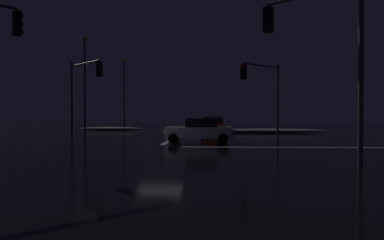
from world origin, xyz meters
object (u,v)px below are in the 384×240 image
sedan_black (211,125)px  sedan_white_crossing (199,130)px  traffic_signal_nw (83,84)px  traffic_signal_se (318,41)px  streetlamp_left_far (124,88)px  sedan_orange (213,127)px  streetlamp_left_near (85,78)px  traffic_signal_ne (263,86)px  sedan_gray (213,123)px

sedan_black → sedan_white_crossing: size_ratio=1.00×
sedan_black → traffic_signal_nw: size_ratio=0.74×
traffic_signal_se → streetlamp_left_far: size_ratio=0.72×
sedan_orange → traffic_signal_se: 18.00m
sedan_orange → traffic_signal_nw: size_ratio=0.74×
sedan_white_crossing → streetlamp_left_far: streetlamp_left_far is taller
sedan_orange → sedan_black: 5.82m
streetlamp_left_near → traffic_signal_se: bearing=-52.2°
sedan_orange → traffic_signal_ne: 6.00m
sedan_orange → sedan_white_crossing: bearing=-97.9°
streetlamp_left_far → traffic_signal_se: bearing=-66.7°
traffic_signal_ne → sedan_black: bearing=111.5°
traffic_signal_ne → traffic_signal_nw: bearing=-179.6°
sedan_gray → streetlamp_left_far: bearing=151.9°
traffic_signal_se → streetlamp_left_far: 39.23m
sedan_orange → traffic_signal_ne: traffic_signal_ne is taller
sedan_orange → sedan_black: (-0.15, 5.81, 0.00)m
sedan_orange → traffic_signal_se: bearing=-77.7°
sedan_gray → streetlamp_left_far: (-11.82, 6.32, 4.52)m
sedan_black → traffic_signal_nw: traffic_signal_nw is taller
sedan_black → streetlamp_left_near: bearing=-165.6°
sedan_gray → sedan_white_crossing: same height
streetlamp_left_far → sedan_gray: bearing=-28.1°
sedan_orange → sedan_white_crossing: size_ratio=1.00×
sedan_white_crossing → traffic_signal_se: (4.73, -10.08, 3.78)m
traffic_signal_ne → sedan_orange: bearing=134.5°
sedan_gray → traffic_signal_nw: size_ratio=0.74×
sedan_white_crossing → streetlamp_left_far: bearing=112.6°
sedan_black → streetlamp_left_far: bearing=131.8°
sedan_black → traffic_signal_ne: bearing=-68.5°
sedan_black → traffic_signal_ne: 10.65m
sedan_orange → traffic_signal_nw: (-9.71, -3.74, 3.28)m
sedan_white_crossing → traffic_signal_se: 11.76m
sedan_black → traffic_signal_se: bearing=-80.4°
sedan_gray → streetlamp_left_far: 14.14m
sedan_white_crossing → streetlamp_left_near: streetlamp_left_near is taller
sedan_orange → streetlamp_left_near: (-11.78, 2.83, 4.38)m
traffic_signal_se → traffic_signal_nw: traffic_signal_se is taller
sedan_white_crossing → traffic_signal_ne: 6.53m
traffic_signal_nw → streetlamp_left_far: bearing=95.2°
traffic_signal_se → traffic_signal_ne: bearing=90.7°
traffic_signal_se → sedan_gray: bearing=97.1°
streetlamp_left_near → traffic_signal_nw: bearing=-72.5°
streetlamp_left_near → sedan_black: bearing=14.4°
traffic_signal_ne → streetlamp_left_near: size_ratio=0.63×
traffic_signal_ne → traffic_signal_se: traffic_signal_se is taller
traffic_signal_ne → sedan_white_crossing: bearing=-142.9°
streetlamp_left_far → sedan_black: bearing=-48.2°
sedan_gray → sedan_white_crossing: (-1.02, -19.63, 0.00)m
sedan_white_crossing → streetlamp_left_far: 28.46m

